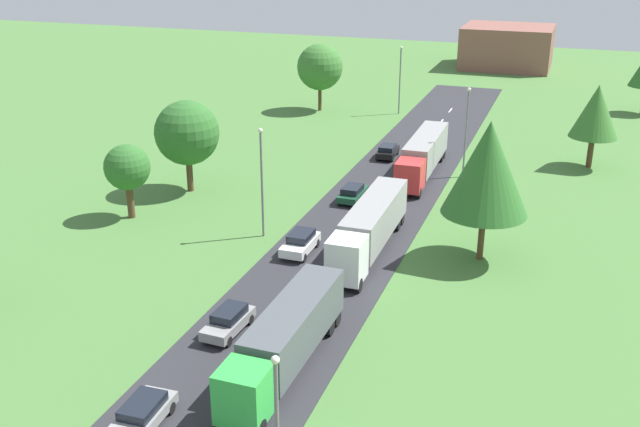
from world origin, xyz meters
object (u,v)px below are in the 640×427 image
at_px(lamppost_third, 466,128).
at_px(tree_oak, 187,133).
at_px(tree_birch, 320,67).
at_px(tree_lime, 487,168).
at_px(distant_building, 507,47).
at_px(truck_lead, 286,337).
at_px(truck_second, 370,226).
at_px(car_lead, 142,414).
at_px(tree_pine, 596,112).
at_px(car_fifth, 388,151).
at_px(car_third, 300,242).
at_px(tree_ash, 127,168).
at_px(truck_third, 423,154).
at_px(lamppost_fourth, 400,77).
at_px(car_second, 228,321).
at_px(lamppost_second, 262,178).
at_px(car_fourth, 353,193).

xyz_separation_m(lamppost_third, tree_oak, (-23.53, -12.62, 0.63)).
bearing_deg(tree_birch, tree_lime, -56.28).
bearing_deg(distant_building, truck_lead, -90.58).
height_order(truck_second, car_lead, truck_second).
xyz_separation_m(tree_oak, tree_pine, (35.28, 20.13, 0.27)).
height_order(car_fifth, tree_oak, tree_oak).
xyz_separation_m(car_third, tree_ash, (-16.27, 2.07, 3.56)).
distance_m(car_lead, tree_pine, 56.20).
bearing_deg(truck_third, lamppost_fourth, 109.05).
relative_size(truck_lead, truck_second, 0.90).
distance_m(lamppost_third, tree_oak, 26.71).
height_order(car_lead, car_second, car_second).
height_order(lamppost_second, lamppost_fourth, lamppost_second).
height_order(car_fifth, tree_ash, tree_ash).
relative_size(lamppost_third, lamppost_fourth, 1.01).
height_order(lamppost_fourth, tree_ash, lamppost_fourth).
relative_size(car_fifth, lamppost_third, 0.46).
bearing_deg(tree_oak, car_fifth, 47.55).
bearing_deg(car_fifth, lamppost_third, -22.73).
relative_size(truck_second, lamppost_second, 1.62).
bearing_deg(tree_pine, truck_second, -119.06).
height_order(truck_lead, distant_building, distant_building).
bearing_deg(tree_ash, tree_oak, 79.36).
bearing_deg(lamppost_third, truck_third, -169.65).
relative_size(car_fifth, lamppost_fourth, 0.46).
height_order(truck_third, tree_birch, tree_birch).
xyz_separation_m(car_third, car_fourth, (0.43, 12.11, -0.07)).
distance_m(car_second, lamppost_third, 36.17).
bearing_deg(truck_second, truck_lead, -90.01).
distance_m(car_lead, tree_oak, 35.61).
distance_m(car_fifth, lamppost_fourth, 20.61).
distance_m(tree_birch, tree_pine, 37.39).
xyz_separation_m(car_second, lamppost_second, (-4.06, 14.60, 4.11)).
bearing_deg(tree_pine, tree_lime, -105.71).
bearing_deg(car_lead, lamppost_second, 99.50).
bearing_deg(tree_ash, car_fourth, 31.02).
bearing_deg(car_second, truck_third, 82.17).
relative_size(car_fourth, lamppost_second, 0.47).
relative_size(car_fourth, distant_building, 0.28).
distance_m(car_second, tree_oak, 27.20).
bearing_deg(tree_oak, car_lead, -65.04).
bearing_deg(truck_third, tree_pine, 27.69).
distance_m(tree_ash, distant_building, 86.20).
bearing_deg(car_third, tree_ash, 172.76).
bearing_deg(tree_birch, truck_third, -50.08).
distance_m(car_second, car_third, 12.49).
height_order(truck_second, lamppost_second, lamppost_second).
height_order(lamppost_third, tree_oak, lamppost_third).
height_order(car_third, car_fifth, car_third).
bearing_deg(tree_pine, car_lead, -111.36).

